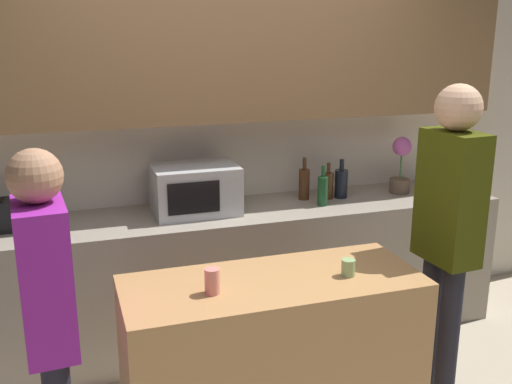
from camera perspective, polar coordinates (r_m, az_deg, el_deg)
name	(u,v)px	position (r m, az deg, el deg)	size (l,w,h in m)	color
back_wall	(218,104)	(3.91, -3.60, 8.39)	(6.40, 0.40, 2.70)	beige
back_counter	(232,276)	(3.95, -2.33, -7.98)	(3.60, 0.62, 0.89)	gray
kitchen_island	(272,367)	(2.97, 1.57, -16.33)	(1.38, 0.57, 0.90)	#B27F4C
microwave	(195,189)	(3.73, -5.82, 0.28)	(0.52, 0.39, 0.30)	#B7BABC
potted_plant	(401,165)	(4.27, 13.62, 2.50)	(0.14, 0.14, 0.39)	brown
bottle_0	(304,183)	(4.02, 4.60, 0.81)	(0.07, 0.07, 0.29)	#472814
bottle_1	(323,190)	(3.90, 6.37, 0.17)	(0.07, 0.07, 0.26)	#194723
bottle_2	(328,185)	(4.06, 6.89, 0.68)	(0.07, 0.07, 0.25)	#472814
bottle_3	(341,183)	(4.09, 8.11, 0.86)	(0.09, 0.09, 0.27)	black
cup_0	(212,281)	(2.61, -4.19, -8.46)	(0.07, 0.07, 0.12)	#E38577
cup_1	(348,268)	(2.82, 8.78, -7.13)	(0.06, 0.06, 0.08)	#8EB072
person_left	(448,223)	(3.20, 17.83, -2.79)	(0.23, 0.35, 1.76)	black
person_center	(48,310)	(2.54, -19.17, -10.57)	(0.22, 0.35, 1.59)	black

